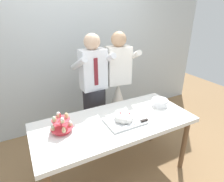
% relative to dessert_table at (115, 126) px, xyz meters
% --- Properties ---
extents(ground_plane, '(8.00, 8.00, 0.00)m').
position_rel_dessert_table_xyz_m(ground_plane, '(0.00, 0.00, -0.70)').
color(ground_plane, olive).
extents(rear_wall, '(5.20, 0.10, 2.90)m').
position_rel_dessert_table_xyz_m(rear_wall, '(0.00, 1.41, 0.75)').
color(rear_wall, silver).
rests_on(rear_wall, ground_plane).
extents(dessert_table, '(1.80, 0.80, 0.78)m').
position_rel_dessert_table_xyz_m(dessert_table, '(0.00, 0.00, 0.00)').
color(dessert_table, white).
rests_on(dessert_table, ground_plane).
extents(cupcake_stand, '(0.23, 0.23, 0.21)m').
position_rel_dessert_table_xyz_m(cupcake_stand, '(-0.57, 0.08, 0.16)').
color(cupcake_stand, '#D83F4C').
rests_on(cupcake_stand, dessert_table).
extents(main_cake_tray, '(0.44, 0.31, 0.13)m').
position_rel_dessert_table_xyz_m(main_cake_tray, '(0.09, -0.07, 0.12)').
color(main_cake_tray, silver).
rests_on(main_cake_tray, dessert_table).
extents(plate_stack, '(0.21, 0.21, 0.09)m').
position_rel_dessert_table_xyz_m(plate_stack, '(0.69, 0.05, 0.12)').
color(plate_stack, white).
rests_on(plate_stack, dessert_table).
extents(person_groom, '(0.47, 0.50, 1.66)m').
position_rel_dessert_table_xyz_m(person_groom, '(0.03, 0.66, 0.05)').
color(person_groom, '#232328').
rests_on(person_groom, ground_plane).
extents(person_bride, '(0.56, 0.56, 1.66)m').
position_rel_dessert_table_xyz_m(person_bride, '(0.42, 0.68, -0.12)').
color(person_bride, white).
rests_on(person_bride, ground_plane).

